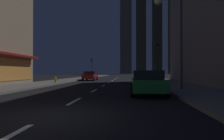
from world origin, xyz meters
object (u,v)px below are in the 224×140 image
(car_parked_far, at_px, (90,76))
(street_lamp_right, at_px, (169,20))
(traffic_light_near_right, at_px, (157,55))
(traffic_light_far_left, at_px, (92,63))
(car_parked_near, at_px, (147,82))
(fire_hydrant_far_left, at_px, (55,80))

(car_parked_far, height_order, street_lamp_right, street_lamp_right)
(car_parked_far, distance_m, traffic_light_near_right, 13.48)
(traffic_light_near_right, relative_size, traffic_light_far_left, 1.00)
(traffic_light_near_right, xyz_separation_m, street_lamp_right, (-0.12, -6.93, 1.87))
(traffic_light_near_right, bearing_deg, car_parked_near, -101.49)
(car_parked_far, height_order, fire_hydrant_far_left, car_parked_far)
(car_parked_near, xyz_separation_m, traffic_light_far_left, (-9.10, 30.41, 2.45))
(traffic_light_far_left, bearing_deg, street_lamp_right, -68.76)
(fire_hydrant_far_left, bearing_deg, car_parked_near, -47.00)
(traffic_light_far_left, distance_m, street_lamp_right, 30.10)
(street_lamp_right, bearing_deg, fire_hydrant_far_left, 145.43)
(car_parked_near, height_order, street_lamp_right, street_lamp_right)
(fire_hydrant_far_left, distance_m, traffic_light_near_right, 11.75)
(fire_hydrant_far_left, relative_size, traffic_light_far_left, 0.16)
(car_parked_far, relative_size, street_lamp_right, 0.64)
(car_parked_near, xyz_separation_m, traffic_light_near_right, (1.90, 9.35, 2.45))
(fire_hydrant_far_left, xyz_separation_m, traffic_light_near_right, (11.40, -0.84, 2.74))
(traffic_light_far_left, bearing_deg, fire_hydrant_far_left, -91.13)
(car_parked_near, bearing_deg, fire_hydrant_far_left, 133.00)
(car_parked_near, distance_m, street_lamp_right, 5.26)
(car_parked_far, height_order, traffic_light_near_right, traffic_light_near_right)
(car_parked_near, height_order, fire_hydrant_far_left, car_parked_near)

